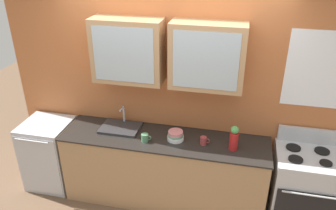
{
  "coord_description": "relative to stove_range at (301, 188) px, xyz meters",
  "views": [
    {
      "loc": [
        0.76,
        -3.14,
        2.95
      ],
      "look_at": [
        0.05,
        0.0,
        1.32
      ],
      "focal_mm": 35.68,
      "sensor_mm": 36.0,
      "label": 1
    }
  ],
  "objects": [
    {
      "name": "vase",
      "position": [
        -0.79,
        -0.05,
        0.58
      ],
      "size": [
        0.09,
        0.09,
        0.29
      ],
      "color": "#B21E1E",
      "rests_on": "counter"
    },
    {
      "name": "ground_plane",
      "position": [
        -1.57,
        -0.0,
        -0.46
      ],
      "size": [
        10.0,
        10.0,
        0.0
      ],
      "primitive_type": "plane",
      "color": "brown"
    },
    {
      "name": "stove_range",
      "position": [
        0.0,
        0.0,
        0.0
      ],
      "size": [
        0.65,
        0.62,
        1.07
      ],
      "color": "silver",
      "rests_on": "ground_plane"
    },
    {
      "name": "sink_faucet",
      "position": [
        -2.12,
        0.09,
        0.46
      ],
      "size": [
        0.46,
        0.34,
        0.24
      ],
      "color": "#2D2D30",
      "rests_on": "counter"
    },
    {
      "name": "bowl_stack",
      "position": [
        -1.43,
        0.0,
        0.49
      ],
      "size": [
        0.19,
        0.19,
        0.11
      ],
      "color": "white",
      "rests_on": "counter"
    },
    {
      "name": "dishwasher",
      "position": [
        -3.08,
        -0.0,
        -0.01
      ],
      "size": [
        0.57,
        0.6,
        0.89
      ],
      "color": "silver",
      "rests_on": "ground_plane"
    },
    {
      "name": "cup_near_sink",
      "position": [
        -1.76,
        -0.11,
        0.48
      ],
      "size": [
        0.12,
        0.08,
        0.09
      ],
      "color": "#4C7F59",
      "rests_on": "counter"
    },
    {
      "name": "back_wall_unit",
      "position": [
        -1.56,
        0.31,
        1.04
      ],
      "size": [
        3.93,
        0.41,
        2.76
      ],
      "color": "#B76638",
      "rests_on": "ground_plane"
    },
    {
      "name": "counter",
      "position": [
        -1.57,
        -0.0,
        -0.01
      ],
      "size": [
        2.39,
        0.61,
        0.89
      ],
      "color": "#A87F56",
      "rests_on": "ground_plane"
    },
    {
      "name": "cup_near_bowls",
      "position": [
        -1.11,
        -0.03,
        0.49
      ],
      "size": [
        0.11,
        0.07,
        0.09
      ],
      "color": "#993838",
      "rests_on": "counter"
    }
  ]
}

